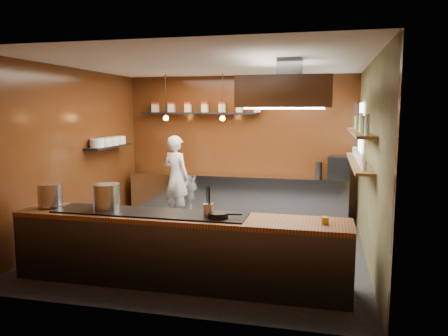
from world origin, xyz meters
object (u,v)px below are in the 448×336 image
(stockpot_large, at_px, (50,195))
(stockpot_small, at_px, (106,196))
(espresso_machine, at_px, (339,167))
(chef, at_px, (176,178))
(extractor_hood, at_px, (289,93))

(stockpot_large, xyz_separation_m, stockpot_small, (0.84, 0.03, 0.01))
(stockpot_small, relative_size, espresso_machine, 0.83)
(stockpot_large, relative_size, espresso_machine, 0.74)
(stockpot_small, xyz_separation_m, chef, (-0.15, 3.21, -0.23))
(extractor_hood, height_order, stockpot_small, extractor_hood)
(stockpot_large, distance_m, chef, 3.33)
(espresso_machine, bearing_deg, chef, -166.51)
(espresso_machine, relative_size, chef, 0.25)
(stockpot_large, xyz_separation_m, espresso_machine, (3.97, 3.82, 0.02))
(chef, bearing_deg, espresso_machine, -145.56)
(extractor_hood, bearing_deg, stockpot_small, -153.54)
(espresso_machine, height_order, chef, chef)
(espresso_machine, xyz_separation_m, chef, (-3.28, -0.58, -0.24))
(stockpot_small, height_order, espresso_machine, espresso_machine)
(extractor_hood, bearing_deg, espresso_machine, 73.09)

